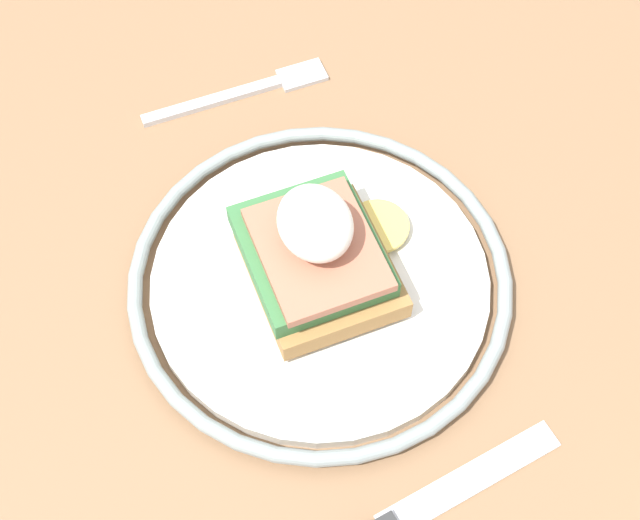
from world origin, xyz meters
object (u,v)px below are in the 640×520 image
(plate, at_px, (320,281))
(knife, at_px, (398,520))
(fork, at_px, (245,91))
(sandwich, at_px, (318,254))

(plate, xyz_separation_m, knife, (0.16, -0.01, -0.01))
(fork, distance_m, knife, 0.34)
(plate, bearing_deg, knife, -5.13)
(fork, xyz_separation_m, knife, (0.34, -0.02, 0.00))
(sandwich, relative_size, knife, 0.62)
(plate, xyz_separation_m, sandwich, (-0.00, -0.00, 0.03))
(fork, relative_size, knife, 0.77)
(fork, bearing_deg, knife, -3.90)
(sandwich, xyz_separation_m, fork, (-0.18, 0.01, -0.04))
(sandwich, height_order, knife, sandwich)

